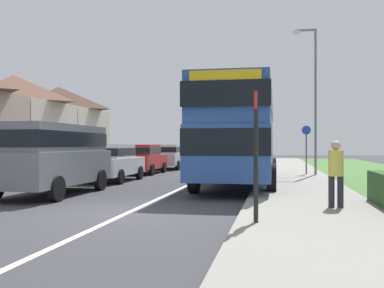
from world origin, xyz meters
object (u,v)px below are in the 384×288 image
parked_car_white (111,161)px  bus_stop_sign (256,147)px  parked_car_red (142,158)px  cycle_route_sign (306,148)px  parked_car_silver (169,155)px  parked_van_grey (52,153)px  street_lamp_mid (313,92)px  double_decker_bus (239,130)px  pedestrian_at_stop (336,171)px

parked_car_white → bus_stop_sign: bearing=-55.8°
parked_car_red → bus_stop_sign: bus_stop_sign is taller
cycle_route_sign → parked_car_silver: bearing=146.8°
parked_car_silver → bus_stop_sign: bus_stop_sign is taller
parked_van_grey → street_lamp_mid: size_ratio=0.70×
parked_van_grey → bus_stop_sign: size_ratio=1.94×
parked_car_red → street_lamp_mid: street_lamp_mid is taller
parked_car_white → parked_van_grey: bearing=-89.4°
parked_van_grey → bus_stop_sign: bus_stop_sign is taller
parked_car_silver → street_lamp_mid: (8.62, -5.73, 3.28)m
parked_car_white → parked_car_red: (-0.16, 5.08, -0.00)m
street_lamp_mid → parked_car_white: bearing=-153.7°
double_decker_bus → pedestrian_at_stop: double_decker_bus is taller
pedestrian_at_stop → parked_car_red: bearing=124.3°
bus_stop_sign → double_decker_bus: bearing=96.8°
pedestrian_at_stop → bus_stop_sign: bus_stop_sign is taller
cycle_route_sign → parked_car_red: bearing=176.9°
parked_car_white → parked_car_red: 5.08m
double_decker_bus → cycle_route_sign: bearing=63.6°
parked_car_white → pedestrian_at_stop: bearing=-41.5°
parked_car_red → street_lamp_mid: 9.53m
parked_car_silver → cycle_route_sign: 9.94m
parked_car_red → parked_van_grey: bearing=-88.8°
parked_car_silver → street_lamp_mid: street_lamp_mid is taller
pedestrian_at_stop → bus_stop_sign: bearing=-126.8°
parked_car_white → street_lamp_mid: street_lamp_mid is taller
parked_car_silver → parked_car_white: bearing=-90.7°
double_decker_bus → bus_stop_sign: double_decker_bus is taller
parked_van_grey → cycle_route_sign: cycle_route_sign is taller
parked_car_red → street_lamp_mid: size_ratio=0.56×
parked_car_silver → cycle_route_sign: size_ratio=1.80×
parked_car_white → cycle_route_sign: (8.44, 4.61, 0.55)m
double_decker_bus → bus_stop_sign: (1.01, -8.54, -0.60)m
bus_stop_sign → cycle_route_sign: size_ratio=1.03×
parked_car_red → pedestrian_at_stop: pedestrian_at_stop is taller
bus_stop_sign → street_lamp_mid: size_ratio=0.36×
bus_stop_sign → street_lamp_mid: (2.17, 14.02, 2.62)m
parked_car_white → street_lamp_mid: 10.29m
parked_van_grey → street_lamp_mid: street_lamp_mid is taller
double_decker_bus → pedestrian_at_stop: size_ratio=5.74×
double_decker_bus → parked_car_silver: 12.52m
double_decker_bus → parked_van_grey: 6.88m
parked_car_white → parked_car_red: parked_car_white is taller
double_decker_bus → parked_car_white: 5.83m
parked_car_silver → cycle_route_sign: (8.31, -5.43, 0.55)m
parked_van_grey → bus_stop_sign: 7.94m
parked_car_red → cycle_route_sign: cycle_route_sign is taller
double_decker_bus → parked_van_grey: (-5.52, -4.03, -0.83)m
parked_van_grey → cycle_route_sign: size_ratio=2.00×
street_lamp_mid → parked_car_red: bearing=175.1°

